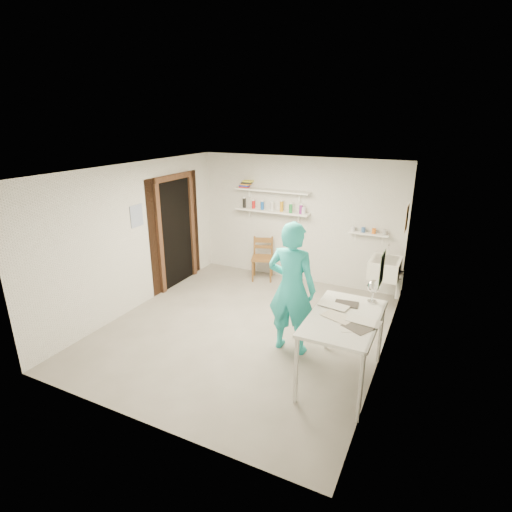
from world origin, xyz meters
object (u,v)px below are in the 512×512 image
at_px(man, 292,288).
at_px(wooden_chair, 262,258).
at_px(belfast_sink, 385,268).
at_px(work_table, 342,349).
at_px(wall_clock, 298,262).
at_px(desk_lamp, 374,286).

distance_m(man, wooden_chair, 2.62).
height_order(belfast_sink, wooden_chair, wooden_chair).
relative_size(man, work_table, 1.40).
distance_m(belfast_sink, wall_clock, 2.01).
bearing_deg(desk_lamp, wooden_chair, 140.45).
relative_size(belfast_sink, desk_lamp, 3.67).
relative_size(belfast_sink, wooden_chair, 0.68).
bearing_deg(wooden_chair, man, -76.38).
bearing_deg(desk_lamp, belfast_sink, 93.36).
relative_size(belfast_sink, man, 0.33).
bearing_deg(man, wooden_chair, -55.61).
relative_size(man, wall_clock, 5.56).
distance_m(wall_clock, desk_lamp, 1.04).
bearing_deg(man, work_table, 154.65).
bearing_deg(wooden_chair, wall_clock, -73.54).
bearing_deg(work_table, wall_clock, 142.75).
xyz_separation_m(wall_clock, wooden_chair, (-1.42, 1.93, -0.78)).
relative_size(belfast_sink, wall_clock, 1.82).
relative_size(wooden_chair, desk_lamp, 5.40).
xyz_separation_m(belfast_sink, wooden_chair, (-2.34, 0.22, -0.26)).
bearing_deg(desk_lamp, man, -173.09).
bearing_deg(desk_lamp, work_table, -112.42).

